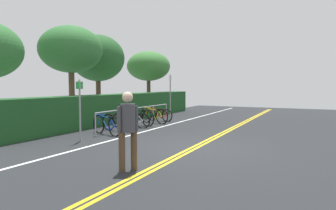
{
  "coord_description": "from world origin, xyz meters",
  "views": [
    {
      "loc": [
        -8.26,
        -3.22,
        1.86
      ],
      "look_at": [
        2.17,
        1.97,
        1.08
      ],
      "focal_mm": 32.13,
      "sensor_mm": 36.0,
      "label": 1
    }
  ],
  "objects_px": {
    "bicycle_5": "(159,115)",
    "sign_post_far": "(170,93)",
    "tree_extra": "(149,66)",
    "tree_mid": "(71,50)",
    "bicycle_2": "(131,120)",
    "bicycle_4": "(154,116)",
    "bike_rack": "(137,112)",
    "tree_far_right": "(98,58)",
    "bicycle_3": "(140,117)",
    "bicycle_0": "(106,125)",
    "pedestrian": "(128,126)",
    "sign_post_near": "(80,104)",
    "bicycle_1": "(117,123)"
  },
  "relations": [
    {
      "from": "bicycle_2",
      "to": "bicycle_5",
      "type": "relative_size",
      "value": 1.04
    },
    {
      "from": "bike_rack",
      "to": "pedestrian",
      "type": "relative_size",
      "value": 3.34
    },
    {
      "from": "bicycle_5",
      "to": "sign_post_far",
      "type": "relative_size",
      "value": 0.68
    },
    {
      "from": "bicycle_3",
      "to": "bicycle_4",
      "type": "relative_size",
      "value": 1.0
    },
    {
      "from": "tree_mid",
      "to": "bicycle_0",
      "type": "bearing_deg",
      "value": -117.59
    },
    {
      "from": "bicycle_2",
      "to": "bicycle_5",
      "type": "height_order",
      "value": "bicycle_2"
    },
    {
      "from": "sign_post_near",
      "to": "tree_far_right",
      "type": "relative_size",
      "value": 0.43
    },
    {
      "from": "bicycle_0",
      "to": "sign_post_far",
      "type": "height_order",
      "value": "sign_post_far"
    },
    {
      "from": "bike_rack",
      "to": "tree_extra",
      "type": "xyz_separation_m",
      "value": [
        6.51,
        3.2,
        2.49
      ]
    },
    {
      "from": "pedestrian",
      "to": "tree_mid",
      "type": "distance_m",
      "value": 9.11
    },
    {
      "from": "tree_mid",
      "to": "tree_far_right",
      "type": "bearing_deg",
      "value": 15.86
    },
    {
      "from": "bicycle_1",
      "to": "bicycle_3",
      "type": "height_order",
      "value": "bicycle_3"
    },
    {
      "from": "bicycle_3",
      "to": "bicycle_4",
      "type": "distance_m",
      "value": 1.03
    },
    {
      "from": "tree_far_right",
      "to": "tree_extra",
      "type": "bearing_deg",
      "value": -13.05
    },
    {
      "from": "bicycle_3",
      "to": "tree_extra",
      "type": "relative_size",
      "value": 0.42
    },
    {
      "from": "sign_post_near",
      "to": "tree_mid",
      "type": "distance_m",
      "value": 5.31
    },
    {
      "from": "bike_rack",
      "to": "sign_post_near",
      "type": "relative_size",
      "value": 2.82
    },
    {
      "from": "tree_extra",
      "to": "bicycle_2",
      "type": "bearing_deg",
      "value": -155.69
    },
    {
      "from": "bicycle_0",
      "to": "sign_post_far",
      "type": "relative_size",
      "value": 0.71
    },
    {
      "from": "bike_rack",
      "to": "tree_far_right",
      "type": "relative_size",
      "value": 1.21
    },
    {
      "from": "bicycle_2",
      "to": "tree_mid",
      "type": "distance_m",
      "value": 4.56
    },
    {
      "from": "bicycle_0",
      "to": "bicycle_2",
      "type": "bearing_deg",
      "value": 5.72
    },
    {
      "from": "bicycle_0",
      "to": "bicycle_2",
      "type": "relative_size",
      "value": 1.0
    },
    {
      "from": "bike_rack",
      "to": "bicycle_0",
      "type": "relative_size",
      "value": 3.32
    },
    {
      "from": "bicycle_4",
      "to": "tree_mid",
      "type": "distance_m",
      "value": 5.02
    },
    {
      "from": "bicycle_3",
      "to": "bicycle_5",
      "type": "xyz_separation_m",
      "value": [
        1.9,
        0.01,
        -0.05
      ]
    },
    {
      "from": "bicycle_5",
      "to": "sign_post_near",
      "type": "xyz_separation_m",
      "value": [
        -6.15,
        -0.34,
        0.92
      ]
    },
    {
      "from": "bicycle_3",
      "to": "pedestrian",
      "type": "height_order",
      "value": "pedestrian"
    },
    {
      "from": "pedestrian",
      "to": "tree_mid",
      "type": "bearing_deg",
      "value": 51.66
    },
    {
      "from": "bicycle_0",
      "to": "pedestrian",
      "type": "distance_m",
      "value": 5.02
    },
    {
      "from": "bicycle_1",
      "to": "sign_post_far",
      "type": "xyz_separation_m",
      "value": [
        4.81,
        -0.04,
        1.11
      ]
    },
    {
      "from": "bicycle_5",
      "to": "sign_post_far",
      "type": "bearing_deg",
      "value": -7.33
    },
    {
      "from": "bicycle_0",
      "to": "bicycle_4",
      "type": "relative_size",
      "value": 0.99
    },
    {
      "from": "bicycle_3",
      "to": "tree_extra",
      "type": "bearing_deg",
      "value": 26.71
    },
    {
      "from": "bicycle_3",
      "to": "tree_far_right",
      "type": "distance_m",
      "value": 5.4
    },
    {
      "from": "bicycle_0",
      "to": "bicycle_4",
      "type": "distance_m",
      "value": 3.8
    },
    {
      "from": "bicycle_5",
      "to": "tree_far_right",
      "type": "distance_m",
      "value": 5.05
    },
    {
      "from": "bicycle_5",
      "to": "sign_post_far",
      "type": "distance_m",
      "value": 1.55
    },
    {
      "from": "tree_far_right",
      "to": "sign_post_near",
      "type": "bearing_deg",
      "value": -145.0
    },
    {
      "from": "bicycle_5",
      "to": "tree_far_right",
      "type": "bearing_deg",
      "value": 88.92
    },
    {
      "from": "bicycle_1",
      "to": "bicycle_3",
      "type": "distance_m",
      "value": 1.87
    },
    {
      "from": "bicycle_0",
      "to": "bicycle_2",
      "type": "distance_m",
      "value": 1.95
    },
    {
      "from": "bicycle_4",
      "to": "bike_rack",
      "type": "bearing_deg",
      "value": 178.65
    },
    {
      "from": "bicycle_4",
      "to": "pedestrian",
      "type": "bearing_deg",
      "value": -154.69
    },
    {
      "from": "bicycle_1",
      "to": "bicycle_2",
      "type": "height_order",
      "value": "bicycle_1"
    },
    {
      "from": "bike_rack",
      "to": "tree_far_right",
      "type": "xyz_separation_m",
      "value": [
        2.39,
        4.16,
        2.75
      ]
    },
    {
      "from": "bicycle_5",
      "to": "tree_mid",
      "type": "bearing_deg",
      "value": 132.28
    },
    {
      "from": "sign_post_near",
      "to": "tree_far_right",
      "type": "xyz_separation_m",
      "value": [
        6.22,
        4.36,
        2.15
      ]
    },
    {
      "from": "bicycle_2",
      "to": "bicycle_3",
      "type": "distance_m",
      "value": 0.86
    },
    {
      "from": "tree_extra",
      "to": "tree_mid",
      "type": "bearing_deg",
      "value": 179.07
    }
  ]
}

